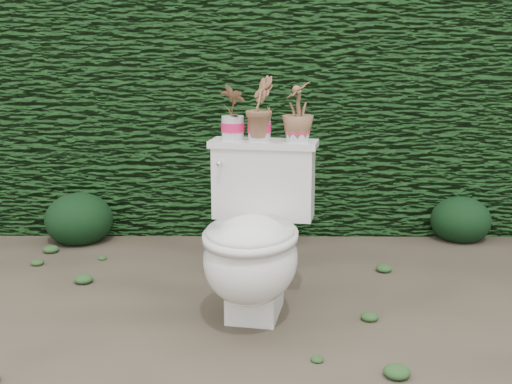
{
  "coord_description": "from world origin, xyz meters",
  "views": [
    {
      "loc": [
        0.02,
        -2.88,
        1.21
      ],
      "look_at": [
        0.0,
        -0.01,
        0.55
      ],
      "focal_mm": 45.0,
      "sensor_mm": 36.0,
      "label": 1
    }
  ],
  "objects_px": {
    "potted_plant_left": "(233,114)",
    "potted_plant_right": "(298,113)",
    "toilet": "(254,242)",
    "potted_plant_center": "(259,110)"
  },
  "relations": [
    {
      "from": "toilet",
      "to": "potted_plant_left",
      "type": "bearing_deg",
      "value": 121.71
    },
    {
      "from": "potted_plant_left",
      "to": "potted_plant_center",
      "type": "bearing_deg",
      "value": -154.29
    },
    {
      "from": "potted_plant_left",
      "to": "toilet",
      "type": "bearing_deg",
      "value": 147.42
    },
    {
      "from": "toilet",
      "to": "potted_plant_center",
      "type": "height_order",
      "value": "potted_plant_center"
    },
    {
      "from": "potted_plant_right",
      "to": "potted_plant_left",
      "type": "bearing_deg",
      "value": -102.53
    },
    {
      "from": "toilet",
      "to": "potted_plant_right",
      "type": "bearing_deg",
      "value": 56.59
    },
    {
      "from": "toilet",
      "to": "potted_plant_left",
      "type": "relative_size",
      "value": 3.22
    },
    {
      "from": "toilet",
      "to": "potted_plant_center",
      "type": "relative_size",
      "value": 2.75
    },
    {
      "from": "potted_plant_left",
      "to": "potted_plant_right",
      "type": "height_order",
      "value": "potted_plant_right"
    },
    {
      "from": "toilet",
      "to": "potted_plant_left",
      "type": "xyz_separation_m",
      "value": [
        -0.1,
        0.26,
        0.54
      ]
    }
  ]
}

